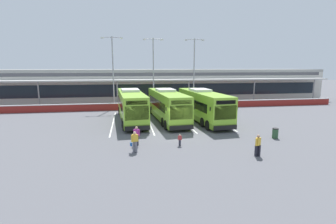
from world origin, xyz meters
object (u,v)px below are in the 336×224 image
coach_bus_left_centre (167,106)px  pedestrian_near_bin (258,145)px  coach_bus_leftmost (131,106)px  lamp_post_centre (153,68)px  pedestrian_child (180,140)px  lamp_post_east (194,68)px  coach_bus_centre (203,106)px  litter_bin (275,133)px  pedestrian_with_handbag (135,141)px  pedestrian_in_dark_coat (137,135)px  lamp_post_west (113,68)px

coach_bus_left_centre → pedestrian_near_bin: 14.09m
coach_bus_leftmost → lamp_post_centre: 12.45m
pedestrian_child → lamp_post_east: 22.84m
coach_bus_left_centre → coach_bus_centre: same height
litter_bin → pedestrian_with_handbag: bearing=-172.4°
pedestrian_with_handbag → pedestrian_in_dark_coat: (0.22, 1.62, 0.02)m
pedestrian_in_dark_coat → litter_bin: 12.59m
lamp_post_west → litter_bin: 25.46m
coach_bus_leftmost → coach_bus_left_centre: same height
lamp_post_centre → lamp_post_east: bearing=-3.5°
coach_bus_left_centre → lamp_post_centre: bearing=92.1°
pedestrian_with_handbag → lamp_post_west: bearing=96.7°
litter_bin → pedestrian_in_dark_coat: bearing=-179.6°
pedestrian_near_bin → pedestrian_with_handbag: bearing=164.9°
pedestrian_with_handbag → lamp_post_west: size_ratio=0.15×
pedestrian_with_handbag → lamp_post_centre: bearing=80.2°
pedestrian_with_handbag → coach_bus_leftmost: bearing=90.0°
coach_bus_left_centre → pedestrian_in_dark_coat: bearing=-113.6°
coach_bus_left_centre → coach_bus_centre: bearing=-9.8°
lamp_post_east → lamp_post_west: bearing=-176.8°
pedestrian_with_handbag → lamp_post_east: (10.58, 21.93, 5.43)m
coach_bus_leftmost → pedestrian_near_bin: size_ratio=7.59×
coach_bus_leftmost → pedestrian_in_dark_coat: (0.23, -9.78, -0.91)m
pedestrian_in_dark_coat → lamp_post_centre: bearing=80.0°
coach_bus_leftmost → pedestrian_with_handbag: size_ratio=7.59×
lamp_post_west → coach_bus_left_centre: bearing=-56.5°
lamp_post_east → litter_bin: size_ratio=11.83×
pedestrian_child → pedestrian_with_handbag: bearing=-166.1°
coach_bus_left_centre → lamp_post_centre: lamp_post_centre is taller
pedestrian_in_dark_coat → lamp_post_west: 20.49m
coach_bus_leftmost → lamp_post_east: 15.59m
pedestrian_with_handbag → coach_bus_centre: bearing=50.1°
lamp_post_west → litter_bin: size_ratio=11.83×
pedestrian_near_bin → lamp_post_centre: bearing=101.3°
pedestrian_child → litter_bin: 9.12m
pedestrian_in_dark_coat → lamp_post_west: lamp_post_west is taller
pedestrian_near_bin → lamp_post_east: (1.78, 24.30, 5.42)m
pedestrian_child → lamp_post_east: (6.86, 21.01, 5.75)m
pedestrian_child → coach_bus_centre: bearing=62.7°
pedestrian_near_bin → pedestrian_in_dark_coat: bearing=155.0°
coach_bus_left_centre → pedestrian_child: coach_bus_left_centre is taller
pedestrian_in_dark_coat → lamp_post_east: bearing=63.0°
pedestrian_with_handbag → lamp_post_centre: size_ratio=0.15×
pedestrian_child → lamp_post_west: size_ratio=0.09×
coach_bus_centre → litter_bin: size_ratio=13.23×
coach_bus_leftmost → lamp_post_west: size_ratio=1.12×
lamp_post_west → lamp_post_centre: bearing=10.2°
coach_bus_left_centre → pedestrian_with_handbag: bearing=-111.4°
coach_bus_centre → pedestrian_with_handbag: (-8.52, -10.21, -0.93)m
coach_bus_centre → litter_bin: (4.28, -8.50, -1.32)m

